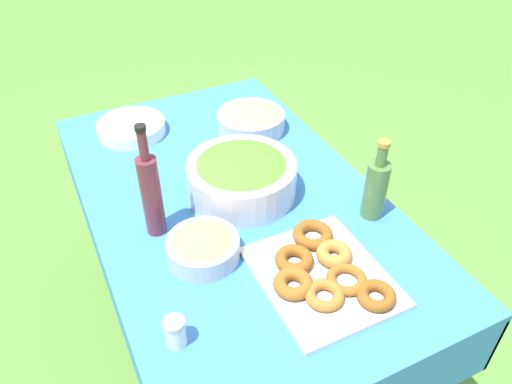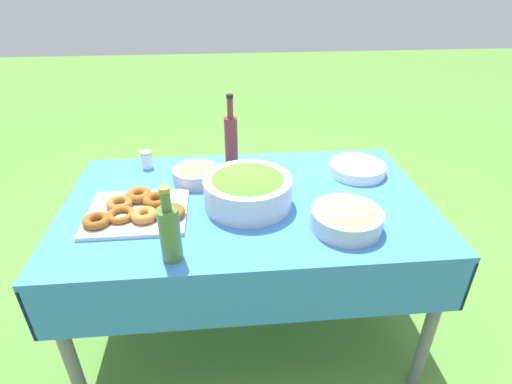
% 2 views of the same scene
% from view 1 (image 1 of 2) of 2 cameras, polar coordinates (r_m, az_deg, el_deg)
% --- Properties ---
extents(ground_plane, '(14.00, 14.00, 0.00)m').
position_cam_1_polar(ground_plane, '(2.17, -2.15, -15.70)').
color(ground_plane, '#568C38').
extents(picnic_table, '(1.50, 0.90, 0.74)m').
position_cam_1_polar(picnic_table, '(1.69, -2.66, -2.86)').
color(picnic_table, '#387AC6').
rests_on(picnic_table, ground_plane).
extents(salad_bowl, '(0.35, 0.35, 0.14)m').
position_cam_1_polar(salad_bowl, '(1.60, -1.67, 1.95)').
color(salad_bowl, silver).
rests_on(salad_bowl, picnic_table).
extents(pasta_bowl, '(0.26, 0.26, 0.09)m').
position_cam_1_polar(pasta_bowl, '(1.95, -0.58, 8.30)').
color(pasta_bowl, '#B2B7BC').
rests_on(pasta_bowl, picnic_table).
extents(donut_platter, '(0.40, 0.32, 0.05)m').
position_cam_1_polar(donut_platter, '(1.37, 7.61, -9.06)').
color(donut_platter, silver).
rests_on(donut_platter, picnic_table).
extents(plate_stack, '(0.26, 0.26, 0.05)m').
position_cam_1_polar(plate_stack, '(1.99, -14.04, 7.14)').
color(plate_stack, white).
rests_on(plate_stack, picnic_table).
extents(olive_oil_bottle, '(0.07, 0.07, 0.27)m').
position_cam_1_polar(olive_oil_bottle, '(1.54, 13.54, 0.52)').
color(olive_oil_bottle, '#4C7238').
rests_on(olive_oil_bottle, picnic_table).
extents(wine_bottle, '(0.06, 0.06, 0.36)m').
position_cam_1_polar(wine_bottle, '(1.44, -11.91, -0.08)').
color(wine_bottle, maroon).
rests_on(wine_bottle, picnic_table).
extents(bread_bowl, '(0.21, 0.21, 0.08)m').
position_cam_1_polar(bread_bowl, '(1.41, -6.08, -6.20)').
color(bread_bowl, '#B2B7BC').
rests_on(bread_bowl, picnic_table).
extents(salt_shaker, '(0.05, 0.05, 0.08)m').
position_cam_1_polar(salt_shaker, '(1.23, -9.21, -15.52)').
color(salt_shaker, white).
rests_on(salt_shaker, picnic_table).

